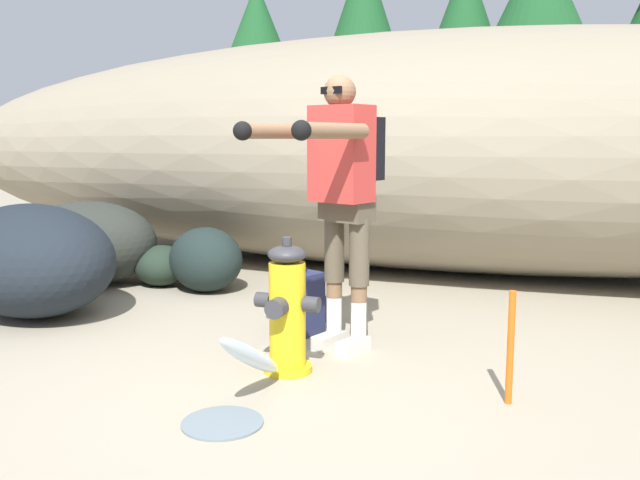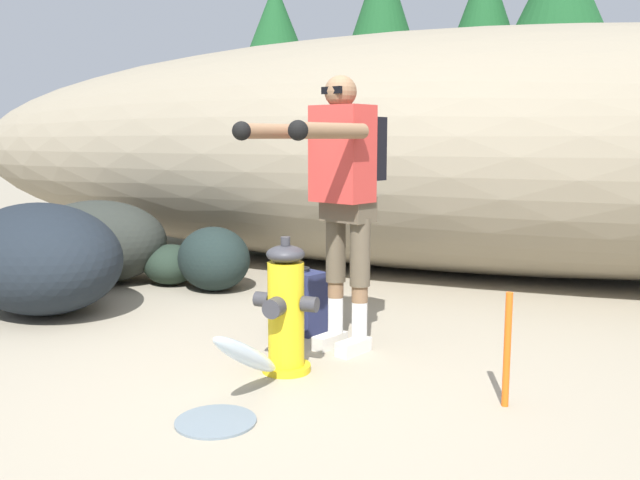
% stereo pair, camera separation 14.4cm
% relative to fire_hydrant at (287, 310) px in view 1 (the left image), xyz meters
% --- Properties ---
extents(ground_plane, '(56.00, 56.00, 0.04)m').
position_rel_fire_hydrant_xyz_m(ground_plane, '(0.10, -0.22, -0.39)').
color(ground_plane, gray).
extents(dirt_embankment, '(12.52, 3.20, 2.44)m').
position_rel_fire_hydrant_xyz_m(dirt_embankment, '(0.10, 3.53, 0.85)').
color(dirt_embankment, gray).
rests_on(dirt_embankment, ground_plane).
extents(fire_hydrant, '(0.39, 0.34, 0.81)m').
position_rel_fire_hydrant_xyz_m(fire_hydrant, '(0.00, 0.00, 0.00)').
color(fire_hydrant, gold).
rests_on(fire_hydrant, ground_plane).
extents(hydrant_water_jet, '(0.40, 0.86, 0.46)m').
position_rel_fire_hydrant_xyz_m(hydrant_water_jet, '(-0.00, -0.54, -0.18)').
color(hydrant_water_jet, silver).
rests_on(hydrant_water_jet, ground_plane).
extents(utility_worker, '(0.69, 1.04, 1.75)m').
position_rel_fire_hydrant_xyz_m(utility_worker, '(0.16, 0.49, 0.74)').
color(utility_worker, beige).
rests_on(utility_worker, ground_plane).
extents(spare_backpack, '(0.35, 0.35, 0.47)m').
position_rel_fire_hydrant_xyz_m(spare_backpack, '(-0.24, 0.79, -0.16)').
color(spare_backpack, '#23284C').
rests_on(spare_backpack, ground_plane).
extents(boulder_large, '(1.80, 1.58, 0.87)m').
position_rel_fire_hydrant_xyz_m(boulder_large, '(-2.37, 0.49, 0.06)').
color(boulder_large, black).
rests_on(boulder_large, ground_plane).
extents(boulder_mid, '(1.61, 1.49, 0.79)m').
position_rel_fire_hydrant_xyz_m(boulder_mid, '(-2.71, 1.54, 0.02)').
color(boulder_mid, '#292D28').
rests_on(boulder_mid, ground_plane).
extents(boulder_small, '(0.89, 0.85, 0.58)m').
position_rel_fire_hydrant_xyz_m(boulder_small, '(-1.53, 1.69, -0.08)').
color(boulder_small, black).
rests_on(boulder_small, ground_plane).
extents(boulder_outlier, '(0.76, 0.75, 0.38)m').
position_rel_fire_hydrant_xyz_m(boulder_outlier, '(-2.05, 1.75, -0.18)').
color(boulder_outlier, '#1F2C22').
rests_on(boulder_outlier, ground_plane).
extents(pine_tree_far_left, '(2.34, 2.34, 4.76)m').
position_rel_fire_hydrant_xyz_m(pine_tree_far_left, '(-5.21, 10.38, 2.20)').
color(pine_tree_far_left, '#47331E').
rests_on(pine_tree_far_left, ground_plane).
extents(pine_tree_left, '(2.07, 2.07, 5.52)m').
position_rel_fire_hydrant_xyz_m(pine_tree_left, '(-3.04, 11.28, 2.82)').
color(pine_tree_left, '#47331E').
rests_on(pine_tree_left, ground_plane).
extents(pine_tree_center, '(2.33, 2.33, 5.22)m').
position_rel_fire_hydrant_xyz_m(pine_tree_center, '(-0.85, 11.57, 2.38)').
color(pine_tree_center, '#47331E').
rests_on(pine_tree_center, ground_plane).
extents(pine_tree_right, '(2.78, 2.78, 5.39)m').
position_rel_fire_hydrant_xyz_m(pine_tree_right, '(0.68, 11.19, 2.73)').
color(pine_tree_right, '#47331E').
rests_on(pine_tree_right, ground_plane).
extents(survey_stake, '(0.04, 0.04, 0.60)m').
position_rel_fire_hydrant_xyz_m(survey_stake, '(1.27, -0.04, -0.07)').
color(survey_stake, '#E55914').
rests_on(survey_stake, ground_plane).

